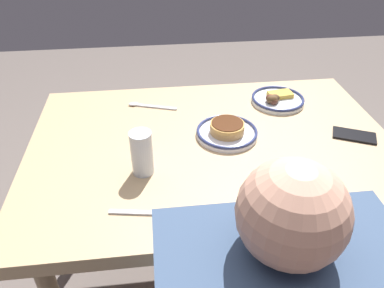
{
  "coord_description": "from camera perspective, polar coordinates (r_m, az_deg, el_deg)",
  "views": [
    {
      "loc": [
        0.19,
        1.02,
        1.49
      ],
      "look_at": [
        0.08,
        0.04,
        0.79
      ],
      "focal_mm": 34.49,
      "sensor_mm": 36.0,
      "label": 1
    }
  ],
  "objects": [
    {
      "name": "cell_phone",
      "position": [
        1.41,
        23.8,
        1.22
      ],
      "size": [
        0.16,
        0.13,
        0.01
      ],
      "primitive_type": "cube",
      "rotation": [
        0.0,
        0.0,
        -0.44
      ],
      "color": "black",
      "rests_on": "dining_table"
    },
    {
      "name": "tea_spoon",
      "position": [
        1.49,
        -7.15,
        5.92
      ],
      "size": [
        0.19,
        0.08,
        0.01
      ],
      "color": "silver",
      "rests_on": "dining_table"
    },
    {
      "name": "ground_plane",
      "position": [
        1.81,
        2.43,
        -19.79
      ],
      "size": [
        6.0,
        6.0,
        0.0
      ],
      "primitive_type": "plane",
      "color": "#675C56"
    },
    {
      "name": "dining_table",
      "position": [
        1.31,
        3.16,
        -2.51
      ],
      "size": [
        1.26,
        0.88,
        0.76
      ],
      "color": "tan",
      "rests_on": "ground_plane"
    },
    {
      "name": "drinking_glass",
      "position": [
        1.11,
        -7.74,
        -1.68
      ],
      "size": [
        0.07,
        0.07,
        0.14
      ],
      "color": "silver",
      "rests_on": "dining_table"
    },
    {
      "name": "plate_near_main",
      "position": [
        1.3,
        5.43,
        2.04
      ],
      "size": [
        0.22,
        0.22,
        0.05
      ],
      "color": "white",
      "rests_on": "dining_table"
    },
    {
      "name": "plate_center_pancakes",
      "position": [
        1.54,
        13.04,
        6.77
      ],
      "size": [
        0.21,
        0.21,
        0.05
      ],
      "color": "white",
      "rests_on": "dining_table"
    },
    {
      "name": "fork_near",
      "position": [
        1.02,
        -7.4,
        -10.51
      ],
      "size": [
        0.19,
        0.05,
        0.01
      ],
      "color": "silver",
      "rests_on": "dining_table"
    },
    {
      "name": "coffee_mug",
      "position": [
        1.04,
        13.47,
        -6.7
      ],
      "size": [
        0.11,
        0.1,
        0.09
      ],
      "color": "#334772",
      "rests_on": "dining_table"
    }
  ]
}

